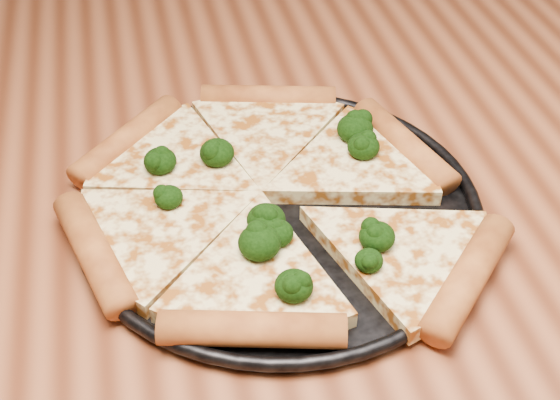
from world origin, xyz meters
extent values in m
cube|color=brown|center=(0.00, 0.00, 0.73)|extent=(1.20, 0.90, 0.04)
cube|color=brown|center=(0.54, 0.39, 0.35)|extent=(0.06, 0.06, 0.71)
cylinder|color=black|center=(-0.04, -0.03, 0.75)|extent=(0.34, 0.34, 0.01)
torus|color=black|center=(-0.04, -0.03, 0.76)|extent=(0.35, 0.35, 0.01)
cylinder|color=#CB7232|center=(0.09, 0.02, 0.77)|extent=(0.06, 0.14, 0.03)
cylinder|color=#CB7232|center=(-0.02, 0.12, 0.77)|extent=(0.14, 0.06, 0.03)
cylinder|color=#CB7232|center=(-0.17, 0.08, 0.77)|extent=(0.11, 0.12, 0.03)
cylinder|color=#CB7232|center=(-0.20, -0.07, 0.77)|extent=(0.06, 0.14, 0.03)
cylinder|color=#CB7232|center=(-0.09, -0.17, 0.77)|extent=(0.14, 0.06, 0.03)
cylinder|color=#CB7232|center=(0.08, -0.16, 0.77)|extent=(0.11, 0.12, 0.03)
ellipsoid|color=black|center=(-0.06, -0.15, 0.78)|extent=(0.03, 0.03, 0.02)
ellipsoid|color=black|center=(-0.14, 0.03, 0.78)|extent=(0.03, 0.03, 0.02)
ellipsoid|color=black|center=(-0.14, -0.02, 0.78)|extent=(0.02, 0.02, 0.02)
ellipsoid|color=black|center=(0.02, -0.11, 0.78)|extent=(0.03, 0.03, 0.02)
ellipsoid|color=black|center=(-0.07, -0.10, 0.78)|extent=(0.03, 0.03, 0.03)
ellipsoid|color=black|center=(-0.06, -0.09, 0.78)|extent=(0.03, 0.03, 0.02)
ellipsoid|color=black|center=(0.01, -0.13, 0.78)|extent=(0.02, 0.02, 0.02)
ellipsoid|color=black|center=(0.04, 0.01, 0.78)|extent=(0.03, 0.03, 0.02)
ellipsoid|color=black|center=(0.04, 0.03, 0.78)|extent=(0.03, 0.03, 0.03)
ellipsoid|color=black|center=(-0.06, -0.07, 0.78)|extent=(0.03, 0.03, 0.02)
ellipsoid|color=black|center=(-0.09, 0.03, 0.78)|extent=(0.03, 0.03, 0.02)
camera|label=1|loc=(-0.15, -0.52, 1.20)|focal=49.18mm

